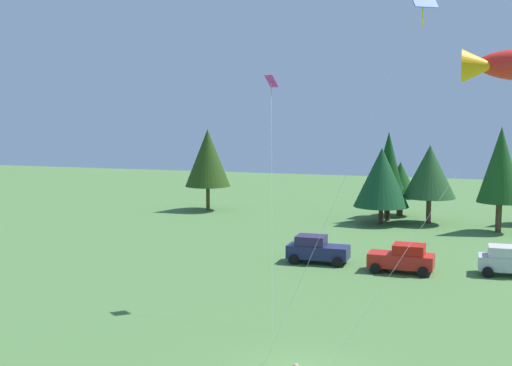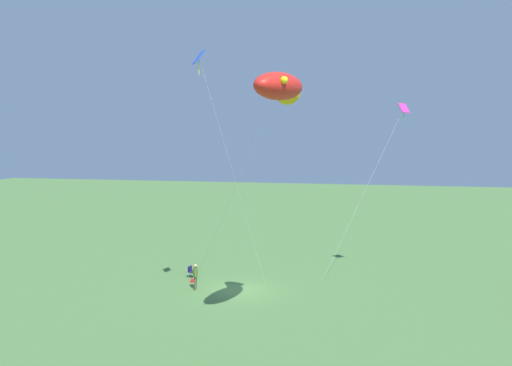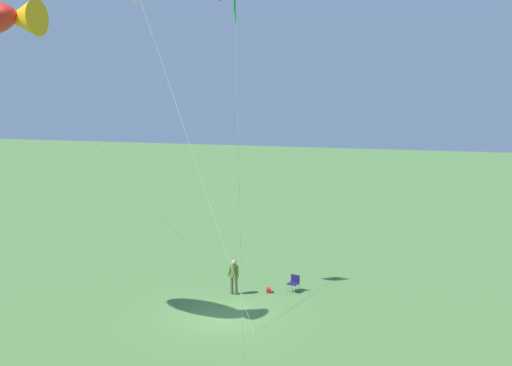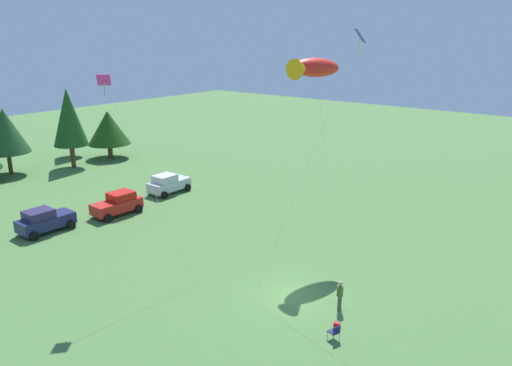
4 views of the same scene
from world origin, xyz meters
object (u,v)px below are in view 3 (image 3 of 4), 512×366
Objects in this scene: backpack_on_grass at (269,290)px; kite_diamond_rainbow at (235,13)px; folding_chair at (294,282)px; person_kite_flyer at (234,274)px.

kite_diamond_rainbow is at bearing 102.42° from backpack_on_grass.
folding_chair is 18.40m from kite_diamond_rainbow.
kite_diamond_rainbow is (-3.08, 14.01, 11.50)m from backpack_on_grass.
backpack_on_grass is 18.38m from kite_diamond_rainbow.
backpack_on_grass is at bearing 110.60° from person_kite_flyer.
kite_diamond_rainbow is at bearing 14.20° from person_kite_flyer.
kite_diamond_rainbow is at bearing 24.20° from folding_chair.
person_kite_flyer is 2.12× the size of folding_chair.
backpack_on_grass is at bearing -77.58° from kite_diamond_rainbow.
person_kite_flyer is 0.14× the size of kite_diamond_rainbow.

